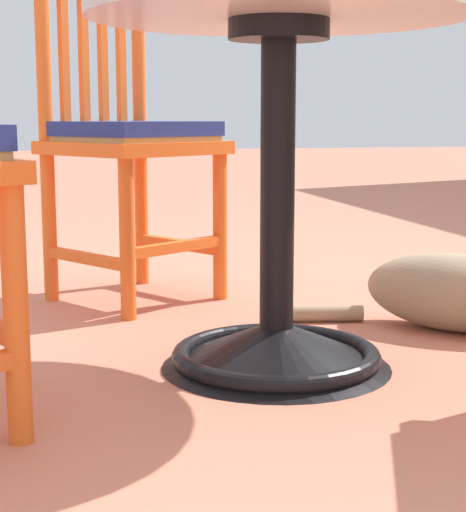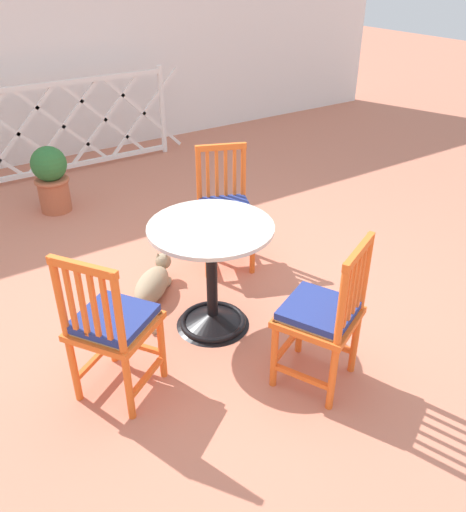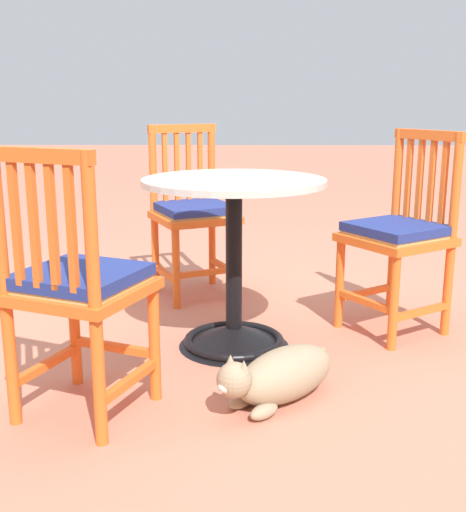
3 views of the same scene
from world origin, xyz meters
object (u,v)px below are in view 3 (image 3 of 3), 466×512
(orange_chair_facing_out, at_px, (78,288))
(orange_chair_at_corner, at_px, (399,236))
(cafe_table, at_px, (234,283))
(orange_chair_by_planter, at_px, (193,214))
(tabby_cat, at_px, (278,377))

(orange_chair_facing_out, bearing_deg, orange_chair_at_corner, -146.05)
(cafe_table, height_order, orange_chair_facing_out, orange_chair_facing_out)
(orange_chair_by_planter, distance_m, orange_chair_at_corner, 1.11)
(orange_chair_by_planter, bearing_deg, cafe_table, 106.69)
(orange_chair_facing_out, xyz_separation_m, tabby_cat, (-0.67, -0.09, -0.35))
(orange_chair_at_corner, bearing_deg, cafe_table, 16.20)
(cafe_table, xyz_separation_m, tabby_cat, (-0.16, 0.53, -0.19))
(orange_chair_facing_out, bearing_deg, tabby_cat, -171.97)
(cafe_table, relative_size, orange_chair_by_planter, 0.83)
(orange_chair_at_corner, xyz_separation_m, tabby_cat, (0.58, 0.74, -0.35))
(orange_chair_by_planter, distance_m, orange_chair_facing_out, 1.41)
(orange_chair_facing_out, relative_size, tabby_cat, 1.44)
(orange_chair_at_corner, bearing_deg, tabby_cat, 52.12)
(cafe_table, height_order, orange_chair_by_planter, orange_chair_by_planter)
(orange_chair_facing_out, distance_m, tabby_cat, 0.76)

